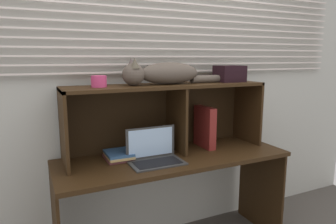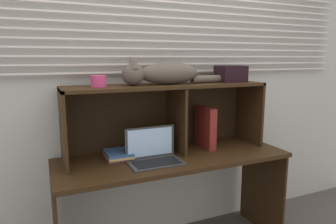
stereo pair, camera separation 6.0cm
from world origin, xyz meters
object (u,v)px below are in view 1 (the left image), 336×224
at_px(cat, 163,73).
at_px(book_stack, 118,155).
at_px(laptop, 155,155).
at_px(storage_box, 230,74).
at_px(binder_upright, 205,127).
at_px(small_basket, 99,81).

height_order(cat, book_stack, cat).
height_order(laptop, book_stack, laptop).
bearing_deg(laptop, storage_box, 12.53).
distance_m(binder_upright, book_stack, 0.70).
bearing_deg(binder_upright, cat, 180.00).
bearing_deg(small_basket, binder_upright, 0.00).
xyz_separation_m(cat, storage_box, (0.57, 0.00, -0.01)).
bearing_deg(small_basket, laptop, -26.30).
bearing_deg(small_basket, book_stack, -0.48).
xyz_separation_m(binder_upright, small_basket, (-0.80, 0.00, 0.38)).
relative_size(cat, book_stack, 3.61).
xyz_separation_m(book_stack, storage_box, (0.91, 0.00, 0.54)).
bearing_deg(laptop, cat, 49.09).
xyz_separation_m(book_stack, small_basket, (-0.11, 0.00, 0.51)).
xyz_separation_m(laptop, binder_upright, (0.49, 0.16, 0.11)).
relative_size(laptop, small_basket, 3.58).
height_order(laptop, binder_upright, binder_upright).
relative_size(small_basket, storage_box, 0.47).
relative_size(book_stack, storage_box, 1.05).
distance_m(book_stack, small_basket, 0.52).
distance_m(binder_upright, small_basket, 0.89).
relative_size(cat, binder_upright, 2.54).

